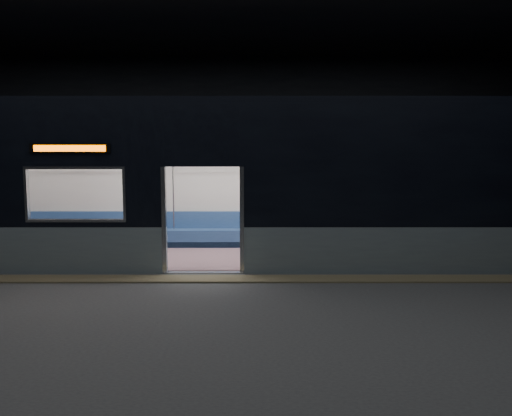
{
  "coord_description": "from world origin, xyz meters",
  "views": [
    {
      "loc": [
        1.0,
        -9.13,
        2.48
      ],
      "look_at": [
        1.01,
        2.3,
        1.11
      ],
      "focal_mm": 38.0,
      "sensor_mm": 36.0,
      "label": 1
    }
  ],
  "objects": [
    {
      "name": "tactile_strip",
      "position": [
        0.0,
        0.55,
        0.01
      ],
      "size": [
        22.8,
        0.5,
        0.03
      ],
      "primitive_type": "cube",
      "color": "#8C7F59",
      "rests_on": "station_floor"
    },
    {
      "name": "station_floor",
      "position": [
        0.0,
        0.0,
        -0.01
      ],
      "size": [
        24.0,
        14.0,
        0.01
      ],
      "primitive_type": "cube",
      "color": "#47494C",
      "rests_on": "ground"
    },
    {
      "name": "handbag",
      "position": [
        3.85,
        3.33,
        0.68
      ],
      "size": [
        0.29,
        0.25,
        0.14
      ],
      "primitive_type": "cube",
      "rotation": [
        0.0,
        0.0,
        -0.01
      ],
      "color": "black",
      "rests_on": "passenger"
    },
    {
      "name": "metro_car",
      "position": [
        -0.0,
        2.54,
        1.85
      ],
      "size": [
        18.0,
        3.04,
        3.35
      ],
      "color": "#8699A0",
      "rests_on": "station_floor"
    },
    {
      "name": "passenger",
      "position": [
        3.83,
        3.55,
        0.79
      ],
      "size": [
        0.4,
        0.68,
        1.35
      ],
      "rotation": [
        0.0,
        0.0,
        -0.1
      ],
      "color": "black",
      "rests_on": "metro_car"
    },
    {
      "name": "station_envelope",
      "position": [
        0.0,
        0.0,
        3.66
      ],
      "size": [
        24.0,
        14.0,
        5.0
      ],
      "color": "black",
      "rests_on": "station_floor"
    },
    {
      "name": "transit_map",
      "position": [
        4.52,
        3.85,
        1.47
      ],
      "size": [
        0.97,
        0.03,
        0.63
      ],
      "primitive_type": "cube",
      "color": "white",
      "rests_on": "metro_car"
    }
  ]
}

